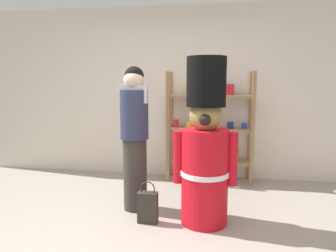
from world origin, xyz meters
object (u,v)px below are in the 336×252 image
(merchandise_shelf, at_px, (209,127))
(person_shopper, at_px, (135,135))
(shopping_bag, at_px, (148,207))
(teddy_bear_guard, at_px, (205,150))

(merchandise_shelf, distance_m, person_shopper, 1.46)
(merchandise_shelf, xyz_separation_m, person_shopper, (-0.81, -1.21, 0.07))
(merchandise_shelf, height_order, shopping_bag, merchandise_shelf)
(merchandise_shelf, relative_size, teddy_bear_guard, 0.94)
(shopping_bag, bearing_deg, person_shopper, 123.58)
(merchandise_shelf, distance_m, teddy_bear_guard, 1.45)
(teddy_bear_guard, bearing_deg, merchandise_shelf, 89.58)
(person_shopper, relative_size, shopping_bag, 3.67)
(merchandise_shelf, bearing_deg, teddy_bear_guard, -90.42)
(teddy_bear_guard, xyz_separation_m, person_shopper, (-0.80, 0.23, 0.10))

